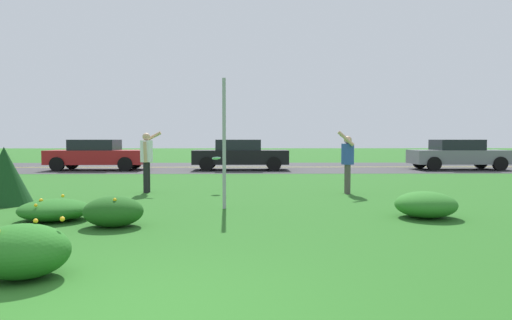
{
  "coord_description": "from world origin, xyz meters",
  "views": [
    {
      "loc": [
        1.09,
        -3.64,
        1.48
      ],
      "look_at": [
        1.31,
        8.5,
        0.92
      ],
      "focal_mm": 32.23,
      "sensor_mm": 36.0,
      "label": 1
    }
  ],
  "objects_px": {
    "sign_post_near_path": "(224,144)",
    "car_black_center_right": "(240,154)",
    "frisbee_pale_blue": "(216,158)",
    "car_gray_rightmost": "(458,154)",
    "person_catcher_blue_shirt": "(347,159)",
    "person_thrower_white_shirt": "(147,157)",
    "car_red_center_left": "(97,155)"
  },
  "relations": [
    {
      "from": "sign_post_near_path",
      "to": "car_black_center_right",
      "type": "height_order",
      "value": "sign_post_near_path"
    },
    {
      "from": "frisbee_pale_blue",
      "to": "car_gray_rightmost",
      "type": "height_order",
      "value": "car_gray_rightmost"
    },
    {
      "from": "car_black_center_right",
      "to": "person_catcher_blue_shirt",
      "type": "bearing_deg",
      "value": -72.4
    },
    {
      "from": "person_thrower_white_shirt",
      "to": "frisbee_pale_blue",
      "type": "height_order",
      "value": "person_thrower_white_shirt"
    },
    {
      "from": "sign_post_near_path",
      "to": "car_red_center_left",
      "type": "bearing_deg",
      "value": 118.66
    },
    {
      "from": "car_red_center_left",
      "to": "car_black_center_right",
      "type": "bearing_deg",
      "value": 0.0
    },
    {
      "from": "sign_post_near_path",
      "to": "person_thrower_white_shirt",
      "type": "relative_size",
      "value": 1.63
    },
    {
      "from": "sign_post_near_path",
      "to": "car_gray_rightmost",
      "type": "relative_size",
      "value": 0.61
    },
    {
      "from": "frisbee_pale_blue",
      "to": "person_catcher_blue_shirt",
      "type": "bearing_deg",
      "value": -8.21
    },
    {
      "from": "person_thrower_white_shirt",
      "to": "person_catcher_blue_shirt",
      "type": "relative_size",
      "value": 1.0
    },
    {
      "from": "person_catcher_blue_shirt",
      "to": "car_red_center_left",
      "type": "xyz_separation_m",
      "value": [
        -9.88,
        9.64,
        -0.2
      ]
    },
    {
      "from": "sign_post_near_path",
      "to": "person_thrower_white_shirt",
      "type": "distance_m",
      "value": 3.77
    },
    {
      "from": "sign_post_near_path",
      "to": "car_gray_rightmost",
      "type": "xyz_separation_m",
      "value": [
        10.66,
        12.24,
        -0.64
      ]
    },
    {
      "from": "person_catcher_blue_shirt",
      "to": "frisbee_pale_blue",
      "type": "xyz_separation_m",
      "value": [
        -3.58,
        0.52,
        0.01
      ]
    },
    {
      "from": "car_black_center_right",
      "to": "sign_post_near_path",
      "type": "bearing_deg",
      "value": -90.63
    },
    {
      "from": "person_thrower_white_shirt",
      "to": "person_catcher_blue_shirt",
      "type": "bearing_deg",
      "value": -3.91
    },
    {
      "from": "car_red_center_left",
      "to": "car_gray_rightmost",
      "type": "bearing_deg",
      "value": 0.0
    },
    {
      "from": "person_catcher_blue_shirt",
      "to": "car_gray_rightmost",
      "type": "relative_size",
      "value": 0.38
    },
    {
      "from": "car_black_center_right",
      "to": "person_thrower_white_shirt",
      "type": "bearing_deg",
      "value": -104.67
    },
    {
      "from": "person_catcher_blue_shirt",
      "to": "car_black_center_right",
      "type": "relative_size",
      "value": 0.38
    },
    {
      "from": "sign_post_near_path",
      "to": "person_catcher_blue_shirt",
      "type": "relative_size",
      "value": 1.62
    },
    {
      "from": "person_thrower_white_shirt",
      "to": "car_red_center_left",
      "type": "relative_size",
      "value": 0.38
    },
    {
      "from": "car_gray_rightmost",
      "to": "person_thrower_white_shirt",
      "type": "bearing_deg",
      "value": -144.42
    },
    {
      "from": "sign_post_near_path",
      "to": "person_thrower_white_shirt",
      "type": "height_order",
      "value": "sign_post_near_path"
    },
    {
      "from": "person_thrower_white_shirt",
      "to": "car_black_center_right",
      "type": "bearing_deg",
      "value": 75.33
    },
    {
      "from": "car_black_center_right",
      "to": "car_gray_rightmost",
      "type": "distance_m",
      "value": 10.53
    },
    {
      "from": "sign_post_near_path",
      "to": "frisbee_pale_blue",
      "type": "distance_m",
      "value": 3.16
    },
    {
      "from": "person_thrower_white_shirt",
      "to": "frisbee_pale_blue",
      "type": "distance_m",
      "value": 1.92
    },
    {
      "from": "sign_post_near_path",
      "to": "person_catcher_blue_shirt",
      "type": "xyz_separation_m",
      "value": [
        3.19,
        2.59,
        -0.45
      ]
    },
    {
      "from": "person_thrower_white_shirt",
      "to": "car_gray_rightmost",
      "type": "xyz_separation_m",
      "value": [
        12.96,
        9.27,
        -0.25
      ]
    },
    {
      "from": "person_thrower_white_shirt",
      "to": "person_catcher_blue_shirt",
      "type": "xyz_separation_m",
      "value": [
        5.49,
        -0.38,
        -0.05
      ]
    },
    {
      "from": "car_red_center_left",
      "to": "sign_post_near_path",
      "type": "bearing_deg",
      "value": -61.34
    }
  ]
}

